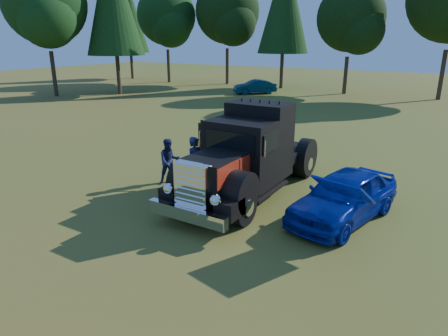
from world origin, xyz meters
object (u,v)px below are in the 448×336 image
at_px(diamond_t_truck, 247,158).
at_px(distant_teal_car, 255,87).
at_px(spectator_near, 196,164).
at_px(hotrod_coupe, 344,196).
at_px(spectator_far, 170,161).

bearing_deg(diamond_t_truck, distant_teal_car, 116.98).
relative_size(diamond_t_truck, spectator_near, 3.79).
bearing_deg(hotrod_coupe, distant_teal_car, 122.90).
xyz_separation_m(hotrod_coupe, spectator_near, (-5.03, -0.29, 0.22)).
relative_size(diamond_t_truck, hotrod_coupe, 1.59).
relative_size(spectator_near, distant_teal_car, 0.47).
relative_size(spectator_far, distant_teal_car, 0.42).
distance_m(hotrod_coupe, distant_teal_car, 27.80).
height_order(hotrod_coupe, distant_teal_car, hotrod_coupe).
bearing_deg(spectator_far, distant_teal_car, 57.22).
height_order(diamond_t_truck, spectator_far, diamond_t_truck).
bearing_deg(spectator_far, hotrod_coupe, -51.24).
relative_size(diamond_t_truck, spectator_far, 4.33).
bearing_deg(diamond_t_truck, spectator_far, -170.45).
bearing_deg(spectator_far, spectator_near, -56.13).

